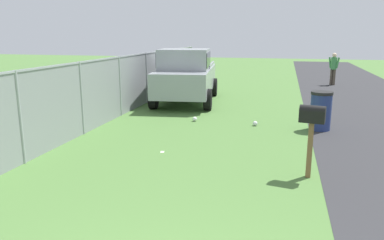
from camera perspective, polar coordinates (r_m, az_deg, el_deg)
The scene contains 8 objects.
mailbox at distance 7.19m, azimuth 17.82°, elevation -0.09°, with size 0.28×0.48×1.38m.
pickup_truck at distance 14.63m, azimuth -0.94°, elevation 6.97°, with size 5.02×2.67×2.09m.
trash_bin at distance 11.06m, azimuth 19.04°, elevation 1.35°, with size 0.60×0.60×1.09m.
pedestrian at distance 21.03m, azimuth 20.78°, elevation 7.63°, with size 0.30×0.53×1.67m.
fence_section at distance 13.55m, azimuth -8.81°, elevation 6.08°, with size 16.97×0.07×1.95m.
litter_wrapper_midfield_a at distance 8.64m, azimuth -4.56°, elevation -4.86°, with size 0.12×0.08×0.01m, color silver.
litter_bag_near_hydrant at distance 11.57m, azimuth 0.42°, elevation 0.15°, with size 0.14×0.14×0.14m, color silver.
litter_bag_by_mailbox at distance 11.16m, azimuth 9.60°, elevation -0.52°, with size 0.14×0.14×0.14m, color silver.
Camera 1 is at (-2.10, -0.97, 2.66)m, focal length 34.96 mm.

